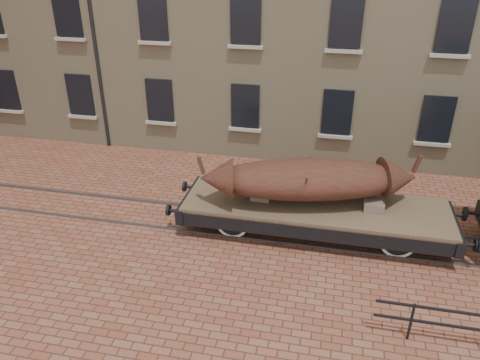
# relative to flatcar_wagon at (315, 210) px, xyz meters

# --- Properties ---
(ground) EXTENTS (90.00, 90.00, 0.00)m
(ground) POSITION_rel_flatcar_wagon_xyz_m (-0.63, -0.00, -0.82)
(ground) COLOR brown
(rail_track) EXTENTS (30.00, 1.52, 0.06)m
(rail_track) POSITION_rel_flatcar_wagon_xyz_m (-0.63, -0.00, -0.79)
(rail_track) COLOR #59595E
(rail_track) RESTS_ON ground
(flatcar_wagon) EXTENTS (8.68, 2.35, 1.31)m
(flatcar_wagon) POSITION_rel_flatcar_wagon_xyz_m (0.00, 0.00, 0.00)
(flatcar_wagon) COLOR brown
(flatcar_wagon) RESTS_ON ground
(iron_boat) EXTENTS (6.29, 2.91, 1.52)m
(iron_boat) POSITION_rel_flatcar_wagon_xyz_m (-0.27, 0.00, 1.00)
(iron_boat) COLOR #57251C
(iron_boat) RESTS_ON flatcar_wagon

